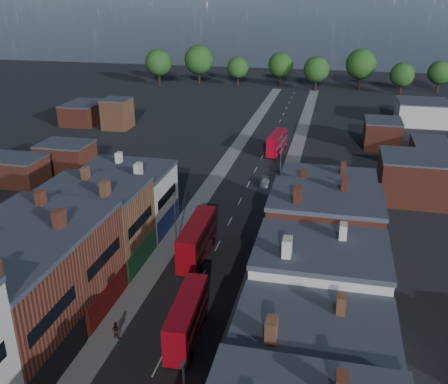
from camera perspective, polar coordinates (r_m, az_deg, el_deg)
The scene contains 12 objects.
pavement_west at distance 85.55m, azimuth -2.19°, elevation -0.13°, with size 3.00×200.00×0.12m, color gray.
pavement_east at distance 83.38m, azimuth 6.49°, elevation -0.87°, with size 3.00×200.00×0.12m, color gray.
lamp_post_2 at distance 65.80m, azimuth -5.59°, elevation -2.89°, with size 0.25×0.70×8.12m.
lamp_post_3 at distance 91.24m, azimuth 6.53°, elevation 4.28°, with size 0.25×0.70×8.12m.
bus_0 at distance 64.65m, azimuth -3.09°, elevation -5.34°, with size 3.02×11.32×4.87m.
bus_1 at distance 50.95m, azimuth -4.27°, elevation -14.09°, with size 2.94×10.12×4.32m.
bus_2 at distance 107.14m, azimuth 6.06°, elevation 5.67°, with size 3.28×10.24×4.35m.
car_1 at distance 50.57m, azimuth -5.23°, elevation -16.88°, with size 1.32×3.78×1.25m, color #121D4F.
car_2 at distance 68.95m, azimuth -3.60°, elevation -5.32°, with size 2.25×4.89×1.36m, color black.
car_3 at distance 89.30m, azimuth 4.65°, elevation 1.13°, with size 1.54×3.79×1.10m, color silver.
ped_1 at distance 52.48m, azimuth -12.25°, elevation -15.15°, with size 0.89×0.49×1.82m, color #402019.
ped_3 at distance 56.18m, azimuth 2.78°, elevation -11.92°, with size 0.99×0.45×1.69m, color #5C584F.
Camera 1 is at (14.13, -26.50, 32.33)m, focal length 40.00 mm.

